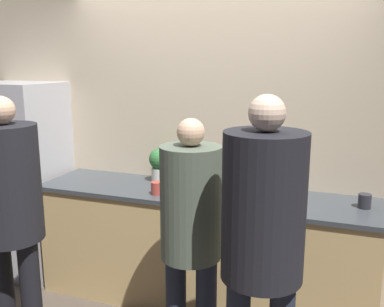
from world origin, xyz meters
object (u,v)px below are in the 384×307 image
(utensil_crock, at_px, (283,188))
(potted_plant, at_px, (160,164))
(cup_black, at_px, (365,201))
(cup_red, at_px, (156,188))
(person_left, at_px, (9,203))
(fruit_bowl, at_px, (256,185))
(refrigerator, at_px, (21,179))
(bottle_red, at_px, (222,180))
(person_right, at_px, (263,230))
(bottle_amber, at_px, (190,188))
(person_center, at_px, (191,225))

(utensil_crock, bearing_deg, potted_plant, 175.53)
(cup_black, xyz_separation_m, cup_red, (-1.49, -0.21, -0.00))
(person_left, distance_m, fruit_bowl, 1.79)
(refrigerator, height_order, bottle_red, refrigerator)
(person_right, height_order, bottle_red, person_right)
(fruit_bowl, relative_size, cup_red, 3.04)
(fruit_bowl, relative_size, bottle_amber, 1.41)
(person_left, relative_size, bottle_red, 8.52)
(cup_black, height_order, cup_red, cup_black)
(person_center, distance_m, cup_black, 1.28)
(fruit_bowl, bearing_deg, bottle_amber, -138.51)
(bottle_amber, xyz_separation_m, cup_red, (-0.28, 0.02, -0.03))
(refrigerator, relative_size, bottle_amber, 8.39)
(bottle_amber, bearing_deg, refrigerator, 173.38)
(utensil_crock, xyz_separation_m, bottle_red, (-0.49, 0.03, 0.01))
(potted_plant, bearing_deg, bottle_red, -4.83)
(bottle_red, bearing_deg, bottle_amber, -116.38)
(bottle_red, distance_m, cup_black, 1.06)
(utensil_crock, relative_size, cup_red, 2.65)
(person_center, xyz_separation_m, cup_black, (0.99, 0.80, 0.01))
(fruit_bowl, bearing_deg, bottle_red, -167.70)
(person_center, bearing_deg, utensil_crock, 63.60)
(bottle_amber, relative_size, bottle_red, 1.03)
(person_right, distance_m, bottle_amber, 1.09)
(potted_plant, bearing_deg, fruit_bowl, 0.70)
(cup_black, bearing_deg, refrigerator, -179.53)
(potted_plant, bearing_deg, bottle_amber, -41.60)
(fruit_bowl, relative_size, potted_plant, 1.03)
(person_center, bearing_deg, fruit_bowl, 78.00)
(person_center, xyz_separation_m, utensil_crock, (0.42, 0.85, 0.04))
(cup_red, bearing_deg, potted_plant, 109.57)
(utensil_crock, height_order, bottle_red, utensil_crock)
(refrigerator, distance_m, person_right, 2.66)
(person_right, bearing_deg, refrigerator, 157.02)
(utensil_crock, relative_size, potted_plant, 0.90)
(bottle_red, bearing_deg, cup_red, -146.00)
(person_left, relative_size, potted_plant, 6.07)
(person_center, bearing_deg, refrigerator, 158.31)
(refrigerator, height_order, potted_plant, refrigerator)
(person_left, bearing_deg, cup_black, 26.70)
(refrigerator, bearing_deg, fruit_bowl, 4.42)
(cup_red, height_order, potted_plant, potted_plant)
(person_left, height_order, utensil_crock, person_left)
(utensil_crock, distance_m, cup_red, 0.96)
(bottle_amber, height_order, potted_plant, potted_plant)
(cup_black, relative_size, potted_plant, 0.35)
(person_left, height_order, person_center, person_left)
(person_left, bearing_deg, cup_red, 53.93)
(refrigerator, distance_m, cup_black, 2.96)
(cup_red, bearing_deg, cup_black, 8.00)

